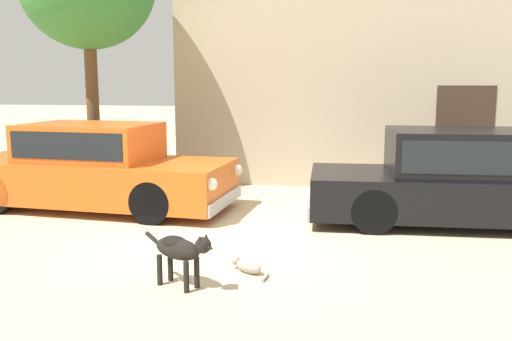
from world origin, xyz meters
TOP-DOWN VIEW (x-y plane):
  - ground_plane at (0.00, 0.00)m, footprint 80.00×80.00m
  - parked_sedan_nearest at (-2.63, 1.18)m, footprint 4.94×2.09m
  - parked_sedan_second at (3.41, 1.17)m, footprint 4.80×1.94m
  - stray_dog_spotted at (-0.03, -2.14)m, footprint 0.90×0.47m
  - stray_cat at (0.59, -1.57)m, footprint 0.49×0.46m

SIDE VIEW (x-z plane):
  - ground_plane at x=0.00m, z-range 0.00..0.00m
  - stray_cat at x=0.59m, z-range 0.00..0.16m
  - stray_dog_spotted at x=-0.03m, z-range 0.10..0.74m
  - parked_sedan_second at x=3.41m, z-range -0.01..1.44m
  - parked_sedan_nearest at x=-2.63m, z-range -0.01..1.46m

